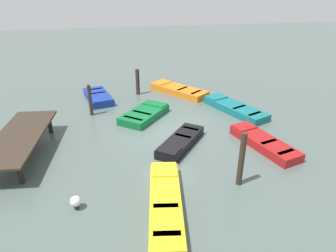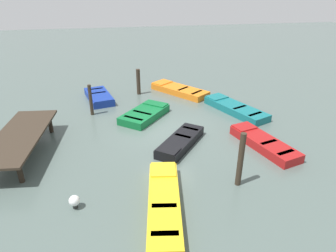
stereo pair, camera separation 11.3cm
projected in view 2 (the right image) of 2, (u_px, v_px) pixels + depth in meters
ground_plane at (168, 132)px, 14.73m from camera, size 80.00×80.00×0.00m
dock_segment at (19, 137)px, 12.50m from camera, size 5.37×2.42×0.95m
rowboat_green at (145, 114)px, 16.26m from camera, size 3.26×3.08×0.46m
rowboat_red at (263, 143)px, 13.33m from camera, size 3.71×1.98×0.46m
rowboat_yellow at (164, 203)px, 9.69m from camera, size 4.29×1.70×0.46m
rowboat_orange at (179, 90)px, 19.92m from camera, size 4.06×3.50×0.46m
rowboat_teal at (235, 108)px, 17.01m from camera, size 4.29×2.66×0.46m
rowboat_blue at (99, 97)px, 18.74m from camera, size 3.29×1.95×0.46m
rowboat_black at (180, 142)px, 13.41m from camera, size 3.09×2.77×0.46m
mooring_piling_near_right at (241, 160)px, 10.48m from camera, size 0.21×0.21×2.11m
mooring_piling_far_right at (138, 82)px, 19.46m from camera, size 0.25×0.25×1.69m
mooring_piling_far_left at (91, 100)px, 16.34m from camera, size 0.19×0.19×1.75m
marker_buoy at (74, 201)px, 9.65m from camera, size 0.36×0.36×0.48m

